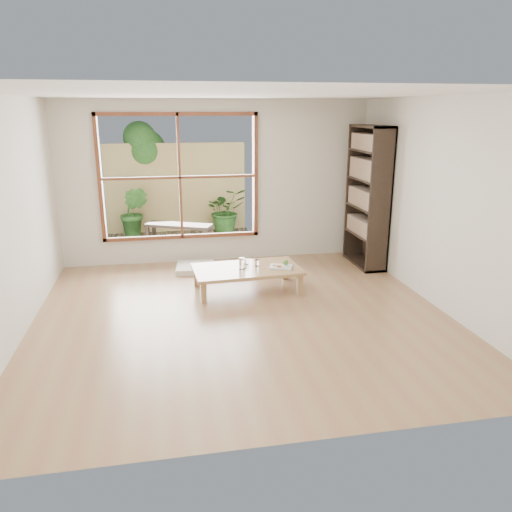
# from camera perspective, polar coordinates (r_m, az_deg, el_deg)

# --- Properties ---
(ground) EXTENTS (5.00, 5.00, 0.00)m
(ground) POSITION_cam_1_polar(r_m,az_deg,el_deg) (6.20, -1.59, -6.76)
(ground) COLOR #9D7C4E
(ground) RESTS_ON ground
(low_table) EXTENTS (1.51, 0.91, 0.32)m
(low_table) POSITION_cam_1_polar(r_m,az_deg,el_deg) (6.94, -1.05, -1.68)
(low_table) COLOR #956C48
(low_table) RESTS_ON ground
(floor_cushion) EXTENTS (0.63, 0.63, 0.08)m
(floor_cushion) POSITION_cam_1_polar(r_m,az_deg,el_deg) (7.92, -6.95, -1.31)
(floor_cushion) COLOR silver
(floor_cushion) RESTS_ON ground
(bookshelf) EXTENTS (0.35, 0.99, 2.21)m
(bookshelf) POSITION_cam_1_polar(r_m,az_deg,el_deg) (8.13, 12.64, 6.59)
(bookshelf) COLOR black
(bookshelf) RESTS_ON ground
(glass_tall) EXTENTS (0.09, 0.09, 0.16)m
(glass_tall) POSITION_cam_1_polar(r_m,az_deg,el_deg) (6.87, -1.60, -0.85)
(glass_tall) COLOR silver
(glass_tall) RESTS_ON low_table
(glass_mid) EXTENTS (0.06, 0.06, 0.09)m
(glass_mid) POSITION_cam_1_polar(r_m,az_deg,el_deg) (7.00, 0.10, -0.80)
(glass_mid) COLOR silver
(glass_mid) RESTS_ON low_table
(glass_short) EXTENTS (0.06, 0.06, 0.08)m
(glass_short) POSITION_cam_1_polar(r_m,az_deg,el_deg) (7.08, -1.09, -0.65)
(glass_short) COLOR silver
(glass_short) RESTS_ON low_table
(glass_small) EXTENTS (0.06, 0.06, 0.08)m
(glass_small) POSITION_cam_1_polar(r_m,az_deg,el_deg) (6.87, -1.68, -1.20)
(glass_small) COLOR silver
(glass_small) RESTS_ON low_table
(food_tray) EXTENTS (0.36, 0.31, 0.10)m
(food_tray) POSITION_cam_1_polar(r_m,az_deg,el_deg) (6.96, 2.96, -1.11)
(food_tray) COLOR white
(food_tray) RESTS_ON low_table
(deck) EXTENTS (2.80, 2.00, 0.05)m
(deck) POSITION_cam_1_polar(r_m,az_deg,el_deg) (9.51, -8.64, 1.38)
(deck) COLOR #363027
(deck) RESTS_ON ground
(garden_bench) EXTENTS (1.26, 0.84, 0.39)m
(garden_bench) POSITION_cam_1_polar(r_m,az_deg,el_deg) (9.31, -8.80, 3.28)
(garden_bench) COLOR black
(garden_bench) RESTS_ON deck
(bamboo_fence) EXTENTS (2.80, 0.06, 1.80)m
(bamboo_fence) POSITION_cam_1_polar(r_m,az_deg,el_deg) (10.30, -9.11, 7.64)
(bamboo_fence) COLOR tan
(bamboo_fence) RESTS_ON ground
(shrub_right) EXTENTS (0.92, 0.83, 0.90)m
(shrub_right) POSITION_cam_1_polar(r_m,az_deg,el_deg) (10.18, -3.48, 5.27)
(shrub_right) COLOR #316B27
(shrub_right) RESTS_ON deck
(shrub_left) EXTENTS (0.65, 0.58, 0.99)m
(shrub_left) POSITION_cam_1_polar(r_m,az_deg,el_deg) (10.00, -13.77, 4.90)
(shrub_left) COLOR #316B27
(shrub_left) RESTS_ON deck
(garden_tree) EXTENTS (1.04, 0.85, 2.22)m
(garden_tree) POSITION_cam_1_polar(r_m,az_deg,el_deg) (10.52, -13.11, 11.59)
(garden_tree) COLOR #4C3D2D
(garden_tree) RESTS_ON ground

